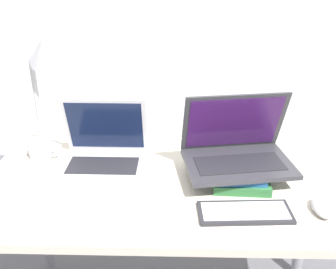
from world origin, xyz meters
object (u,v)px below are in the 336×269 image
(mug, at_px, (40,150))
(mouse, at_px, (322,207))
(book_stack, at_px, (240,174))
(laptop_on_books, at_px, (237,150))
(wireless_keyboard, at_px, (245,212))
(laptop_left, at_px, (104,152))
(desk_lamp, at_px, (46,62))

(mug, bearing_deg, mouse, -17.85)
(book_stack, bearing_deg, mug, 169.52)
(laptop_on_books, xyz_separation_m, wireless_keyboard, (0.00, -0.24, -0.10))
(laptop_left, relative_size, book_stack, 1.47)
(book_stack, distance_m, wireless_keyboard, 0.20)
(mouse, bearing_deg, desk_lamp, 158.95)
(laptop_left, relative_size, desk_lamp, 0.62)
(laptop_left, height_order, laptop_on_books, laptop_on_books)
(laptop_left, distance_m, wireless_keyboard, 0.58)
(mouse, bearing_deg, wireless_keyboard, -175.41)
(wireless_keyboard, distance_m, desk_lamp, 0.87)
(laptop_left, bearing_deg, mug, 173.27)
(laptop_left, relative_size, laptop_on_books, 0.79)
(book_stack, height_order, desk_lamp, desk_lamp)
(book_stack, bearing_deg, desk_lamp, 165.55)
(laptop_on_books, xyz_separation_m, mug, (-0.75, 0.10, -0.06))
(laptop_left, xyz_separation_m, desk_lamp, (-0.20, 0.07, 0.33))
(book_stack, xyz_separation_m, desk_lamp, (-0.70, 0.18, 0.35))
(mouse, bearing_deg, mug, 162.15)
(book_stack, height_order, mug, mug)
(book_stack, distance_m, mug, 0.77)
(laptop_on_books, xyz_separation_m, desk_lamp, (-0.69, 0.14, 0.27))
(mug, bearing_deg, wireless_keyboard, -24.35)
(mug, bearing_deg, laptop_left, -6.73)
(wireless_keyboard, height_order, mouse, mouse)
(wireless_keyboard, bearing_deg, mug, 155.65)
(laptop_on_books, height_order, mug, laptop_on_books)
(laptop_on_books, height_order, desk_lamp, desk_lamp)
(mouse, distance_m, desk_lamp, 1.07)
(laptop_on_books, bearing_deg, wireless_keyboard, -89.77)
(mug, bearing_deg, book_stack, -10.48)
(wireless_keyboard, xyz_separation_m, mug, (-0.75, 0.34, 0.03))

